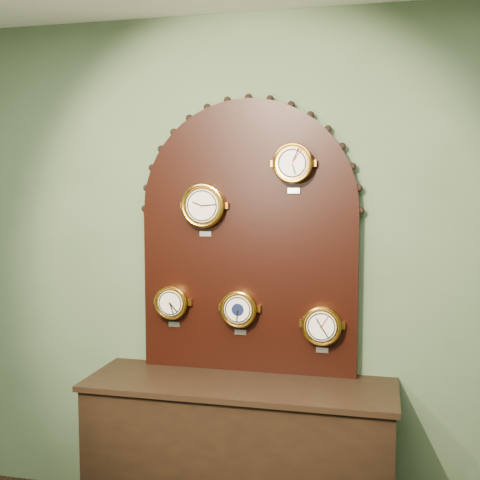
% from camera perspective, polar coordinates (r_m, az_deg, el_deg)
% --- Properties ---
extents(wall_back, '(4.00, 0.00, 4.00)m').
position_cam_1_polar(wall_back, '(3.44, 0.96, -2.62)').
color(wall_back, '#496142').
rests_on(wall_back, ground).
extents(shop_counter, '(1.60, 0.50, 0.80)m').
position_cam_1_polar(shop_counter, '(3.47, -0.08, -19.85)').
color(shop_counter, black).
rests_on(shop_counter, ground_plane).
extents(display_board, '(1.26, 0.06, 1.53)m').
position_cam_1_polar(display_board, '(3.36, 0.78, 1.08)').
color(display_board, black).
rests_on(display_board, shop_counter).
extents(roman_clock, '(0.24, 0.08, 0.29)m').
position_cam_1_polar(roman_clock, '(3.35, -3.41, 3.22)').
color(roman_clock, gold).
rests_on(roman_clock, display_board).
extents(arabic_clock, '(0.21, 0.08, 0.26)m').
position_cam_1_polar(arabic_clock, '(3.25, 4.96, 7.12)').
color(arabic_clock, gold).
rests_on(arabic_clock, display_board).
extents(hygrometer, '(0.19, 0.08, 0.24)m').
position_cam_1_polar(hygrometer, '(3.47, -6.35, -5.78)').
color(hygrometer, gold).
rests_on(hygrometer, display_board).
extents(barometer, '(0.20, 0.08, 0.26)m').
position_cam_1_polar(barometer, '(3.37, -0.09, -6.41)').
color(barometer, gold).
rests_on(barometer, display_board).
extents(tide_clock, '(0.21, 0.08, 0.26)m').
position_cam_1_polar(tide_clock, '(3.31, 7.64, -7.88)').
color(tide_clock, gold).
rests_on(tide_clock, display_board).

